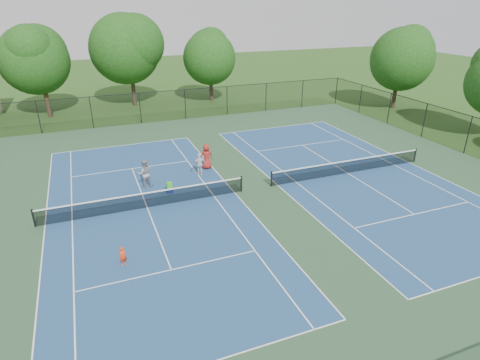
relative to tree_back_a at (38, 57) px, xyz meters
name	(u,v)px	position (x,y,z in m)	size (l,w,h in m)	color
ground	(256,189)	(13.00, -24.00, -6.04)	(140.00, 140.00, 0.00)	#234716
court_pad	(256,189)	(13.00, -24.00, -6.03)	(36.00, 36.00, 0.01)	#2A4C31
tennis_court_left	(147,206)	(6.00, -24.00, -5.94)	(12.00, 23.83, 1.07)	navy
tennis_court_right	(348,172)	(20.00, -24.00, -5.94)	(12.00, 23.83, 1.07)	navy
perimeter_fence	(257,166)	(13.00, -24.00, -4.44)	(36.08, 36.08, 3.02)	black
tree_back_a	(38,57)	(0.00, 0.00, 0.00)	(6.80, 6.80, 9.15)	#2D2116
tree_back_b	(129,46)	(9.00, 2.00, 0.56)	(7.60, 7.60, 10.03)	#2D2116
tree_back_c	(210,54)	(18.00, 1.00, -0.56)	(6.00, 6.00, 8.40)	#2D2116
tree_side_e	(401,54)	(36.00, -10.00, -0.23)	(6.60, 6.60, 8.87)	#2D2116
child_player	(123,256)	(4.08, -29.21, -5.57)	(0.34, 0.23, 0.94)	#FB3A10
instructor	(145,173)	(6.43, -21.04, -5.10)	(0.92, 0.71, 1.88)	gray
bystander_a	(200,164)	(10.26, -20.48, -5.24)	(0.93, 0.39, 1.59)	silver
bystander_c	(206,156)	(11.06, -19.49, -5.12)	(0.89, 0.58, 1.83)	maroon
ball_crate	(170,191)	(7.68, -22.52, -5.89)	(0.34, 0.29, 0.30)	navy
ball_hopper	(169,186)	(7.68, -22.52, -5.53)	(0.33, 0.28, 0.43)	green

